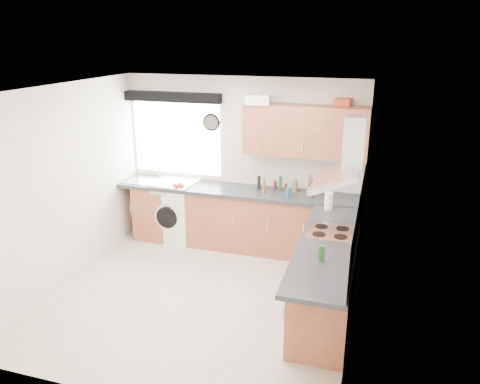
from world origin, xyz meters
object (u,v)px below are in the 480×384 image
(oven, at_px, (328,271))
(washing_machine, at_px, (176,210))
(extractor_hood, at_px, (345,160))
(upper_cabinets, at_px, (305,131))

(oven, xyz_separation_m, washing_machine, (-2.50, 1.22, 0.04))
(oven, xyz_separation_m, extractor_hood, (0.10, -0.00, 1.34))
(oven, distance_m, washing_machine, 2.78)
(oven, bearing_deg, extractor_hood, -0.00)
(washing_machine, bearing_deg, upper_cabinets, 7.00)
(oven, relative_size, extractor_hood, 1.09)
(upper_cabinets, distance_m, washing_machine, 2.37)
(extractor_hood, relative_size, upper_cabinets, 0.46)
(oven, xyz_separation_m, upper_cabinets, (-0.55, 1.32, 1.38))
(extractor_hood, xyz_separation_m, washing_machine, (-2.60, 1.22, -1.31))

